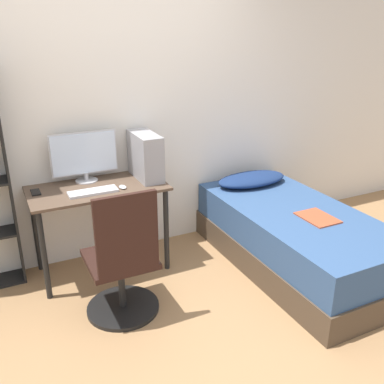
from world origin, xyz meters
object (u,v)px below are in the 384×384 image
Objects in this scene: keyboard at (93,192)px; pc_tower at (145,156)px; office_chair at (123,270)px; monitor at (84,156)px; bed at (295,238)px.

pc_tower is at bearing 17.96° from keyboard.
office_chair is at bearing -122.03° from pc_tower.
monitor is at bearing 91.15° from office_chair.
bed is at bearing -19.39° from keyboard.
office_chair is 0.70m from keyboard.
monitor is 0.37m from keyboard.
keyboard is 0.56m from pc_tower.
bed is at bearing -28.66° from monitor.
pc_tower reaches higher than keyboard.
office_chair is at bearing -179.13° from bed.
office_chair reaches higher than bed.
office_chair is 2.63× the size of keyboard.
bed is 1.75m from keyboard.
keyboard is at bearing 93.59° from office_chair.
keyboard is at bearing -162.04° from pc_tower.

